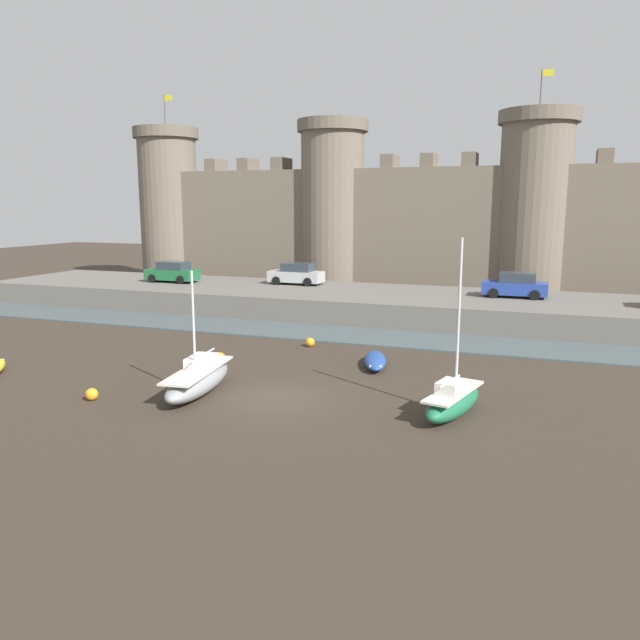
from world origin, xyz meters
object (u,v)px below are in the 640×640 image
(sailboat_near_channel_right, at_px, (199,379))
(car_quay_centre_east, at_px, (173,272))
(mooring_buoy_near_shore, at_px, (220,358))
(rowboat_foreground_right, at_px, (375,360))
(car_quay_west, at_px, (297,274))
(sailboat_foreground_centre, at_px, (453,400))
(car_quay_centre_west, at_px, (516,286))
(mooring_buoy_off_centre, at_px, (310,342))
(mooring_buoy_mid_mud, at_px, (92,394))

(sailboat_near_channel_right, height_order, car_quay_centre_east, sailboat_near_channel_right)
(mooring_buoy_near_shore, bearing_deg, rowboat_foreground_right, 14.08)
(car_quay_west, distance_m, car_quay_centre_east, 9.83)
(sailboat_foreground_centre, distance_m, car_quay_centre_west, 20.30)
(rowboat_foreground_right, bearing_deg, mooring_buoy_near_shore, -165.92)
(rowboat_foreground_right, distance_m, mooring_buoy_off_centre, 5.27)
(sailboat_foreground_centre, xyz_separation_m, mooring_buoy_off_centre, (-8.90, 8.66, -0.33))
(rowboat_foreground_right, bearing_deg, sailboat_foreground_centre, -52.21)
(mooring_buoy_mid_mud, xyz_separation_m, car_quay_centre_west, (14.72, 23.23, 2.13))
(rowboat_foreground_right, height_order, mooring_buoy_mid_mud, rowboat_foreground_right)
(mooring_buoy_near_shore, xyz_separation_m, car_quay_centre_east, (-12.72, 15.49, 2.13))
(rowboat_foreground_right, bearing_deg, car_quay_centre_east, 145.72)
(sailboat_foreground_centre, xyz_separation_m, rowboat_foreground_right, (-4.49, 5.79, -0.27))
(sailboat_foreground_centre, xyz_separation_m, car_quay_west, (-14.90, 21.48, 1.80))
(mooring_buoy_off_centre, distance_m, car_quay_west, 14.31)
(mooring_buoy_near_shore, relative_size, car_quay_centre_east, 0.12)
(mooring_buoy_mid_mud, bearing_deg, sailboat_near_channel_right, 33.22)
(rowboat_foreground_right, distance_m, car_quay_centre_west, 15.58)
(car_quay_centre_west, bearing_deg, sailboat_near_channel_right, -118.22)
(sailboat_near_channel_right, height_order, car_quay_centre_west, sailboat_near_channel_right)
(sailboat_foreground_centre, bearing_deg, mooring_buoy_off_centre, 135.76)
(rowboat_foreground_right, xyz_separation_m, mooring_buoy_off_centre, (-4.41, 2.88, -0.07))
(car_quay_west, bearing_deg, sailboat_near_channel_right, -77.98)
(sailboat_near_channel_right, distance_m, car_quay_centre_east, 24.85)
(sailboat_near_channel_right, distance_m, mooring_buoy_near_shore, 5.00)
(sailboat_foreground_centre, distance_m, car_quay_centre_east, 31.35)
(sailboat_foreground_centre, xyz_separation_m, car_quay_centre_east, (-24.52, 19.44, 1.80))
(car_quay_centre_west, height_order, car_quay_centre_east, same)
(mooring_buoy_mid_mud, xyz_separation_m, mooring_buoy_off_centre, (4.75, 11.70, 0.00))
(mooring_buoy_off_centre, bearing_deg, car_quay_centre_east, 145.39)
(car_quay_west, bearing_deg, mooring_buoy_near_shore, -79.95)
(sailboat_near_channel_right, bearing_deg, sailboat_foreground_centre, 4.29)
(mooring_buoy_near_shore, distance_m, mooring_buoy_mid_mud, 7.23)
(sailboat_foreground_centre, height_order, mooring_buoy_mid_mud, sailboat_foreground_centre)
(sailboat_foreground_centre, distance_m, mooring_buoy_off_centre, 12.42)
(mooring_buoy_near_shore, distance_m, car_quay_centre_west, 20.83)
(mooring_buoy_near_shore, relative_size, car_quay_centre_west, 0.12)
(rowboat_foreground_right, relative_size, car_quay_west, 0.85)
(rowboat_foreground_right, bearing_deg, mooring_buoy_mid_mud, -136.06)
(mooring_buoy_off_centre, height_order, car_quay_centre_west, car_quay_centre_west)
(sailboat_foreground_centre, height_order, mooring_buoy_off_centre, sailboat_foreground_centre)
(mooring_buoy_mid_mud, bearing_deg, mooring_buoy_off_centre, 67.91)
(car_quay_west, xyz_separation_m, car_quay_centre_west, (15.98, -1.29, 0.00))
(car_quay_centre_west, bearing_deg, rowboat_foreground_right, -111.12)
(sailboat_foreground_centre, height_order, car_quay_centre_east, sailboat_foreground_centre)
(mooring_buoy_mid_mud, bearing_deg, car_quay_centre_west, 57.64)
(mooring_buoy_mid_mud, xyz_separation_m, car_quay_centre_east, (-10.87, 22.49, 2.13))
(sailboat_near_channel_right, xyz_separation_m, car_quay_west, (-4.73, 22.24, 1.78))
(sailboat_near_channel_right, xyz_separation_m, car_quay_centre_east, (-14.35, 20.21, 1.78))
(mooring_buoy_near_shore, distance_m, car_quay_centre_east, 20.16)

